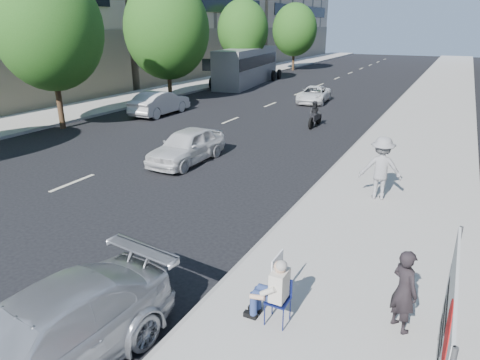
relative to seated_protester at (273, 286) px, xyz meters
The scene contains 17 objects.
ground 3.58m from the seated_protester, 146.85° to the left, with size 160.00×160.00×0.00m, color black.
near_sidewalk 21.94m from the seated_protester, 87.14° to the left, with size 5.00×120.00×0.15m, color #AFABA4.
far_sidewalk 29.44m from the seated_protester, 131.91° to the left, with size 4.50×120.00×0.15m, color #AFABA4.
tree_far_b 19.80m from the seated_protester, 149.20° to the left, with size 5.40×5.40×8.24m.
tree_far_c 26.25m from the seated_protester, 129.85° to the left, with size 6.00×6.00×8.47m.
tree_far_d 36.19m from the seated_protester, 117.50° to the left, with size 4.80×4.80×7.65m.
tree_far_e 48.97m from the seated_protester, 109.89° to the left, with size 5.40×5.40×7.89m.
seated_protester is the anchor object (origin of this frame).
jogger 7.07m from the seated_protester, 84.69° to the left, with size 1.29×0.74×1.99m, color gray.
pedestrian_woman 2.30m from the seated_protester, 21.29° to the left, with size 0.57×0.38×1.57m, color black.
protest_banner 2.94m from the seated_protester, 14.15° to the right, with size 0.08×3.06×2.20m.
parked_sedan 3.95m from the seated_protester, 134.10° to the right, with size 1.96×4.83×1.40m, color #AFB1B6.
white_sedan_near 10.62m from the seated_protester, 132.15° to the left, with size 1.63×4.04×1.38m, color silver.
white_sedan_mid 20.96m from the seated_protester, 132.56° to the left, with size 1.57×4.50×1.48m, color #BDBDBD.
white_sedan_far 25.09m from the seated_protester, 106.06° to the left, with size 1.91×4.15×1.15m, color white.
motorcycle 17.11m from the seated_protester, 105.07° to the left, with size 0.69×2.04×1.42m.
bus 35.25m from the seated_protester, 116.84° to the left, with size 4.17×12.33×3.30m.
Camera 1 is at (5.37, -8.07, 5.33)m, focal length 32.00 mm.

